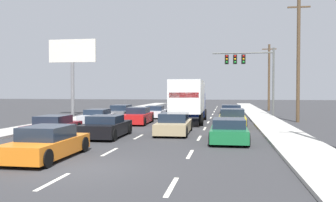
{
  "coord_description": "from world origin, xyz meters",
  "views": [
    {
      "loc": [
        4.83,
        -11.21,
        2.57
      ],
      "look_at": [
        0.96,
        12.61,
        1.89
      ],
      "focal_mm": 38.19,
      "sensor_mm": 36.0,
      "label": 1
    }
  ],
  "objects_px": {
    "car_white": "(155,112)",
    "traffic_signal_mast": "(245,64)",
    "car_yellow": "(232,118)",
    "box_truck": "(189,99)",
    "car_black": "(106,127)",
    "car_gray": "(121,112)",
    "car_green": "(229,131)",
    "roadside_billboard": "(72,59)",
    "car_navy": "(231,113)",
    "car_tan": "(174,124)",
    "car_silver": "(97,117)",
    "utility_pole_mid": "(298,59)",
    "car_orange": "(47,144)",
    "car_maroon": "(53,127)",
    "car_red": "(138,116)",
    "utility_pole_far": "(269,77)"
  },
  "relations": [
    {
      "from": "car_yellow",
      "to": "car_green",
      "type": "xyz_separation_m",
      "value": [
        -0.29,
        -7.79,
        -0.05
      ]
    },
    {
      "from": "car_black",
      "to": "traffic_signal_mast",
      "type": "relative_size",
      "value": 0.6
    },
    {
      "from": "car_green",
      "to": "car_navy",
      "type": "bearing_deg",
      "value": 88.84
    },
    {
      "from": "car_silver",
      "to": "car_orange",
      "type": "height_order",
      "value": "car_orange"
    },
    {
      "from": "car_gray",
      "to": "car_red",
      "type": "relative_size",
      "value": 1.05
    },
    {
      "from": "car_white",
      "to": "car_navy",
      "type": "bearing_deg",
      "value": -8.4
    },
    {
      "from": "car_maroon",
      "to": "roadside_billboard",
      "type": "height_order",
      "value": "roadside_billboard"
    },
    {
      "from": "car_gray",
      "to": "car_silver",
      "type": "distance_m",
      "value": 6.62
    },
    {
      "from": "car_silver",
      "to": "car_navy",
      "type": "bearing_deg",
      "value": 27.4
    },
    {
      "from": "car_gray",
      "to": "box_truck",
      "type": "bearing_deg",
      "value": -35.67
    },
    {
      "from": "car_maroon",
      "to": "car_yellow",
      "type": "height_order",
      "value": "car_yellow"
    },
    {
      "from": "car_red",
      "to": "car_navy",
      "type": "xyz_separation_m",
      "value": [
        7.2,
        5.42,
        0.0
      ]
    },
    {
      "from": "car_gray",
      "to": "car_black",
      "type": "height_order",
      "value": "car_black"
    },
    {
      "from": "utility_pole_mid",
      "to": "car_navy",
      "type": "bearing_deg",
      "value": 160.62
    },
    {
      "from": "car_white",
      "to": "box_truck",
      "type": "bearing_deg",
      "value": -53.38
    },
    {
      "from": "car_white",
      "to": "car_green",
      "type": "height_order",
      "value": "car_green"
    },
    {
      "from": "box_truck",
      "to": "traffic_signal_mast",
      "type": "xyz_separation_m",
      "value": [
        4.89,
        9.13,
        3.38
      ]
    },
    {
      "from": "car_red",
      "to": "box_truck",
      "type": "height_order",
      "value": "box_truck"
    },
    {
      "from": "car_tan",
      "to": "utility_pole_mid",
      "type": "relative_size",
      "value": 0.47
    },
    {
      "from": "car_tan",
      "to": "traffic_signal_mast",
      "type": "distance_m",
      "value": 17.87
    },
    {
      "from": "car_yellow",
      "to": "car_silver",
      "type": "bearing_deg",
      "value": 174.39
    },
    {
      "from": "car_gray",
      "to": "car_green",
      "type": "xyz_separation_m",
      "value": [
        10.27,
        -15.44,
        -0.0
      ]
    },
    {
      "from": "traffic_signal_mast",
      "to": "roadside_billboard",
      "type": "height_order",
      "value": "roadside_billboard"
    },
    {
      "from": "car_silver",
      "to": "utility_pole_far",
      "type": "relative_size",
      "value": 0.49
    },
    {
      "from": "car_white",
      "to": "car_navy",
      "type": "height_order",
      "value": "car_navy"
    },
    {
      "from": "car_silver",
      "to": "car_gray",
      "type": "bearing_deg",
      "value": 90.22
    },
    {
      "from": "car_red",
      "to": "roadside_billboard",
      "type": "distance_m",
      "value": 13.47
    },
    {
      "from": "car_white",
      "to": "car_green",
      "type": "xyz_separation_m",
      "value": [
        6.85,
        -15.34,
        0.03
      ]
    },
    {
      "from": "car_yellow",
      "to": "roadside_billboard",
      "type": "relative_size",
      "value": 0.52
    },
    {
      "from": "car_orange",
      "to": "roadside_billboard",
      "type": "bearing_deg",
      "value": 111.99
    },
    {
      "from": "car_black",
      "to": "car_yellow",
      "type": "height_order",
      "value": "car_yellow"
    },
    {
      "from": "car_silver",
      "to": "car_maroon",
      "type": "relative_size",
      "value": 0.99
    },
    {
      "from": "car_tan",
      "to": "roadside_billboard",
      "type": "distance_m",
      "value": 19.93
    },
    {
      "from": "car_silver",
      "to": "car_orange",
      "type": "relative_size",
      "value": 0.98
    },
    {
      "from": "car_gray",
      "to": "roadside_billboard",
      "type": "bearing_deg",
      "value": 163.04
    },
    {
      "from": "car_orange",
      "to": "utility_pole_far",
      "type": "xyz_separation_m",
      "value": [
        12.17,
        34.85,
        3.84
      ]
    },
    {
      "from": "car_silver",
      "to": "car_orange",
      "type": "distance_m",
      "value": 14.79
    },
    {
      "from": "car_maroon",
      "to": "car_navy",
      "type": "bearing_deg",
      "value": 52.79
    },
    {
      "from": "car_orange",
      "to": "box_truck",
      "type": "distance_m",
      "value": 16.36
    },
    {
      "from": "car_green",
      "to": "car_yellow",
      "type": "bearing_deg",
      "value": 87.89
    },
    {
      "from": "utility_pole_mid",
      "to": "car_gray",
      "type": "bearing_deg",
      "value": 169.18
    },
    {
      "from": "car_black",
      "to": "utility_pole_mid",
      "type": "distance_m",
      "value": 17.61
    },
    {
      "from": "car_silver",
      "to": "traffic_signal_mast",
      "type": "bearing_deg",
      "value": 41.31
    },
    {
      "from": "car_tan",
      "to": "car_green",
      "type": "distance_m",
      "value": 4.36
    },
    {
      "from": "car_white",
      "to": "traffic_signal_mast",
      "type": "xyz_separation_m",
      "value": [
        8.65,
        4.07,
        4.79
      ]
    },
    {
      "from": "car_yellow",
      "to": "box_truck",
      "type": "bearing_deg",
      "value": 143.55
    },
    {
      "from": "traffic_signal_mast",
      "to": "car_tan",
      "type": "bearing_deg",
      "value": -106.96
    },
    {
      "from": "car_gray",
      "to": "car_navy",
      "type": "xyz_separation_m",
      "value": [
        10.56,
        -1.15,
        0.04
      ]
    },
    {
      "from": "car_maroon",
      "to": "car_gray",
      "type": "bearing_deg",
      "value": 91.43
    },
    {
      "from": "car_tan",
      "to": "car_green",
      "type": "bearing_deg",
      "value": -42.24
    }
  ]
}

